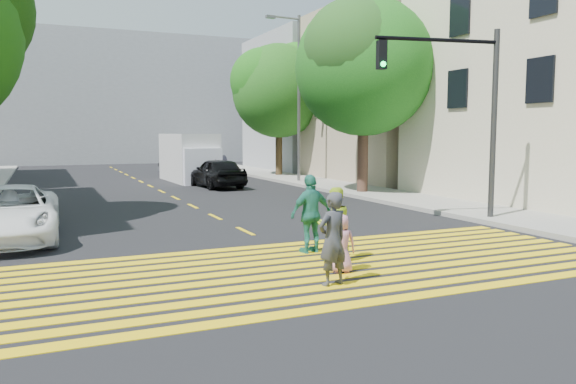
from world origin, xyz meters
TOP-DOWN VIEW (x-y plane):
  - ground at (0.00, 0.00)m, footprint 120.00×120.00m
  - sidewalk_right at (8.50, 15.00)m, footprint 3.00×60.00m
  - crosswalk at (0.00, 1.28)m, footprint 13.40×5.30m
  - lane_line at (0.00, 22.50)m, footprint 0.12×34.40m
  - building_right_cream at (15.00, 8.00)m, footprint 10.00×10.00m
  - building_right_tan at (15.00, 19.00)m, footprint 10.00×10.00m
  - building_right_grey at (15.00, 30.00)m, footprint 10.00×10.00m
  - backdrop_block at (0.00, 48.00)m, footprint 30.00×8.00m
  - tree_right_near at (8.10, 12.98)m, footprint 7.98×7.97m
  - tree_right_far at (8.70, 24.04)m, footprint 7.30×6.96m
  - pedestrian_man at (-0.45, -0.01)m, footprint 0.70×0.55m
  - pedestrian_woman at (0.49, 1.65)m, footprint 0.82×0.66m
  - pedestrian_child at (0.16, 0.74)m, footprint 0.65×0.51m
  - pedestrian_extra at (0.43, 2.66)m, footprint 1.12×0.59m
  - white_sedan at (-6.02, 7.05)m, footprint 2.50×5.16m
  - dark_car_near at (2.99, 18.82)m, footprint 2.15×4.62m
  - silver_car at (3.52, 29.30)m, footprint 2.56×5.07m
  - dark_car_parked at (5.13, 26.50)m, footprint 1.93×4.23m
  - white_van at (2.64, 23.03)m, footprint 2.34×5.86m
  - traffic_signal at (6.58, 4.80)m, footprint 3.98×0.94m
  - street_lamp at (7.70, 19.44)m, footprint 2.07×0.34m

SIDE VIEW (x-z plane):
  - ground at x=0.00m, z-range 0.00..0.00m
  - lane_line at x=0.00m, z-range 0.00..0.01m
  - crosswalk at x=0.00m, z-range 0.00..0.01m
  - sidewalk_right at x=8.50m, z-range 0.00..0.15m
  - pedestrian_child at x=0.16m, z-range 0.00..1.17m
  - dark_car_parked at x=5.13m, z-range 0.00..1.34m
  - silver_car at x=3.52m, z-range 0.00..1.41m
  - white_sedan at x=-6.02m, z-range 0.00..1.42m
  - dark_car_near at x=2.99m, z-range 0.00..1.53m
  - pedestrian_woman at x=0.49m, z-range 0.00..1.61m
  - pedestrian_man at x=-0.45m, z-range 0.00..1.71m
  - pedestrian_extra at x=0.43m, z-range 0.00..1.82m
  - white_van at x=2.64m, z-range -0.07..2.67m
  - traffic_signal at x=6.58m, z-range 0.87..6.77m
  - building_right_cream at x=15.00m, z-range 0.00..10.00m
  - building_right_tan at x=15.00m, z-range 0.00..10.00m
  - building_right_grey at x=15.00m, z-range 0.00..10.00m
  - street_lamp at x=7.70m, z-range 0.67..9.80m
  - tree_right_far at x=8.70m, z-range 1.49..9.97m
  - backdrop_block at x=0.00m, z-range 0.00..12.00m
  - tree_right_near at x=8.10m, z-range 1.57..10.48m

